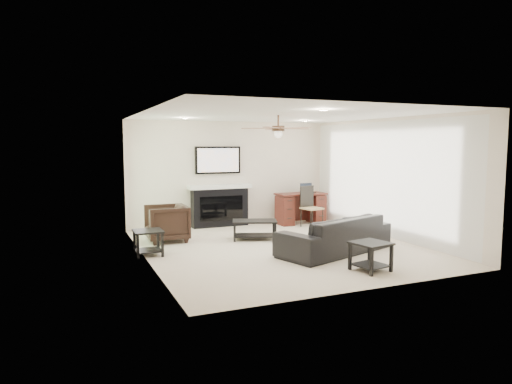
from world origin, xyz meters
TOP-DOWN VIEW (x-y plane):
  - room_shell at (0.19, 0.08)m, footprint 5.50×5.54m
  - sofa at (0.73, -0.75)m, footprint 2.44×1.55m
  - armchair at (-1.87, 1.40)m, footprint 0.83×0.81m
  - coffee_table at (-0.17, 0.85)m, footprint 1.02×0.79m
  - end_table_near at (0.58, -2.00)m, footprint 0.61×0.61m
  - end_table_left at (-2.42, 0.35)m, footprint 0.51×0.51m
  - fireplace_unit at (-0.33, 2.58)m, footprint 1.52×0.34m
  - desk at (1.62, 2.16)m, footprint 1.22×0.56m
  - desk_chair at (1.62, 1.61)m, footprint 0.49×0.51m
  - laptop at (1.82, 2.14)m, footprint 0.33×0.24m

SIDE VIEW (x-z plane):
  - coffee_table at x=-0.17m, z-range 0.00..0.40m
  - end_table_near at x=0.58m, z-range 0.00..0.45m
  - end_table_left at x=-2.42m, z-range 0.00..0.45m
  - sofa at x=0.73m, z-range 0.00..0.66m
  - armchair at x=-1.87m, z-range 0.00..0.74m
  - desk at x=1.62m, z-range 0.00..0.76m
  - desk_chair at x=1.62m, z-range 0.00..0.97m
  - laptop at x=1.82m, z-range 0.76..0.99m
  - fireplace_unit at x=-0.33m, z-range 0.00..1.91m
  - room_shell at x=0.19m, z-range 0.42..2.94m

